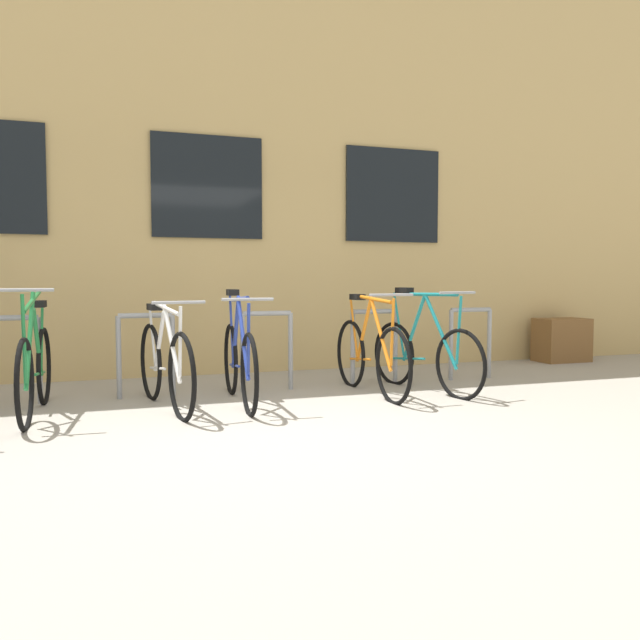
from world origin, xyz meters
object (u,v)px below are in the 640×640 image
Objects in this scene: bicycle_teal at (425,353)px; planter_box at (562,340)px; bicycle_orange at (370,355)px; bicycle_green at (35,369)px; bicycle_blue at (239,361)px; bicycle_white at (165,364)px.

bicycle_teal reaches higher than planter_box.
bicycle_teal is at bearing -1.39° from bicycle_orange.
bicycle_blue is at bearing -1.19° from bicycle_green.
bicycle_teal is at bearing 0.98° from bicycle_blue.
bicycle_blue is at bearing -179.02° from bicycle_teal.
bicycle_orange is (1.34, 0.05, -0.00)m from bicycle_blue.
bicycle_teal is 0.96× the size of bicycle_white.
bicycle_green is 0.99× the size of bicycle_blue.
bicycle_blue is 1.94m from bicycle_teal.
bicycle_blue reaches higher than bicycle_orange.
bicycle_green is 1.01× the size of bicycle_orange.
bicycle_green is 2.55× the size of planter_box.
bicycle_teal is 0.60m from bicycle_orange.
bicycle_blue is 0.67m from bicycle_white.
bicycle_teal is at bearing -0.04° from bicycle_green.
bicycle_green is 3.66m from bicycle_teal.
bicycle_white is 2.01m from bicycle_orange.
bicycle_blue is (1.73, -0.04, 0.00)m from bicycle_green.
bicycle_green reaches higher than planter_box.
planter_box is (4.87, 1.52, -0.09)m from bicycle_blue.
bicycle_green reaches higher than bicycle_orange.
bicycle_green reaches higher than bicycle_white.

